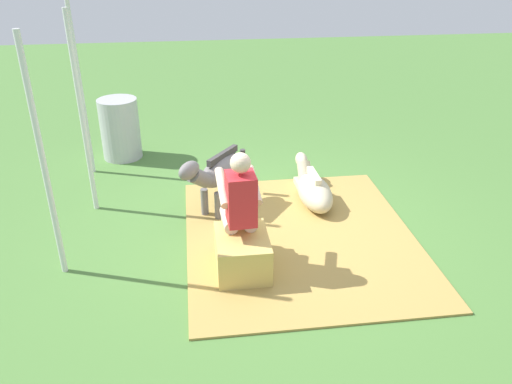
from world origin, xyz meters
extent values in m
plane|color=#4C7A38|center=(0.00, 0.00, 0.00)|extent=(24.00, 24.00, 0.00)
cube|color=#AD8C47|center=(-0.28, -0.29, 0.01)|extent=(3.02, 2.59, 0.02)
cube|color=tan|center=(-0.83, 0.44, 0.21)|extent=(0.68, 0.53, 0.42)
cylinder|color=beige|center=(-0.58, 0.55, 0.49)|extent=(0.41, 0.16, 0.14)
cylinder|color=beige|center=(-0.38, 0.57, 0.21)|extent=(0.11, 0.11, 0.42)
cube|color=black|center=(-0.38, 0.57, 0.03)|extent=(0.23, 0.11, 0.06)
cylinder|color=beige|center=(-0.57, 0.35, 0.49)|extent=(0.41, 0.16, 0.14)
cylinder|color=beige|center=(-0.37, 0.37, 0.21)|extent=(0.11, 0.11, 0.42)
cube|color=black|center=(-0.37, 0.37, 0.03)|extent=(0.23, 0.11, 0.06)
cube|color=red|center=(-0.78, 0.44, 0.82)|extent=(0.32, 0.30, 0.52)
cylinder|color=beige|center=(-0.61, 0.61, 0.87)|extent=(0.51, 0.12, 0.26)
cylinder|color=beige|center=(-0.59, 0.29, 0.87)|extent=(0.51, 0.12, 0.26)
sphere|color=beige|center=(-0.78, 0.44, 1.20)|extent=(0.20, 0.20, 0.20)
ellipsoid|color=slate|center=(0.56, 0.53, 0.53)|extent=(0.86, 0.76, 0.34)
cylinder|color=slate|center=(0.27, 0.61, 0.18)|extent=(0.09, 0.09, 0.36)
cylinder|color=slate|center=(0.39, 0.77, 0.18)|extent=(0.09, 0.09, 0.36)
cylinder|color=slate|center=(0.72, 0.28, 0.18)|extent=(0.09, 0.09, 0.36)
cylinder|color=slate|center=(0.84, 0.44, 0.18)|extent=(0.09, 0.09, 0.36)
cylinder|color=slate|center=(0.16, 0.83, 0.63)|extent=(0.40, 0.36, 0.33)
ellipsoid|color=slate|center=(0.01, 0.93, 0.79)|extent=(0.35, 0.32, 0.20)
cube|color=#3A3838|center=(0.56, 0.53, 0.72)|extent=(0.52, 0.41, 0.08)
cylinder|color=#3A3838|center=(0.93, 0.24, 0.48)|extent=(0.07, 0.07, 0.30)
ellipsoid|color=beige|center=(0.47, -0.62, 0.18)|extent=(0.89, 0.42, 0.36)
cube|color=beige|center=(1.01, -0.61, 0.05)|extent=(0.29, 0.25, 0.10)
cylinder|color=beige|center=(1.03, -0.61, 0.24)|extent=(0.29, 0.19, 0.30)
ellipsoid|color=beige|center=(1.21, -0.60, 0.32)|extent=(0.30, 0.17, 0.20)
cube|color=beige|center=(0.55, -0.62, 0.38)|extent=(0.44, 0.09, 0.08)
cylinder|color=#B2B2B7|center=(2.43, 1.96, 0.46)|extent=(0.59, 0.59, 0.92)
cylinder|color=silver|center=(-0.58, 2.27, 1.21)|extent=(0.06, 0.06, 2.43)
cylinder|color=silver|center=(1.93, 2.34, 1.21)|extent=(0.06, 0.06, 2.43)
cylinder|color=silver|center=(0.77, 2.14, 1.21)|extent=(0.06, 0.06, 2.43)
camera|label=1|loc=(-5.18, 0.88, 3.13)|focal=36.00mm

